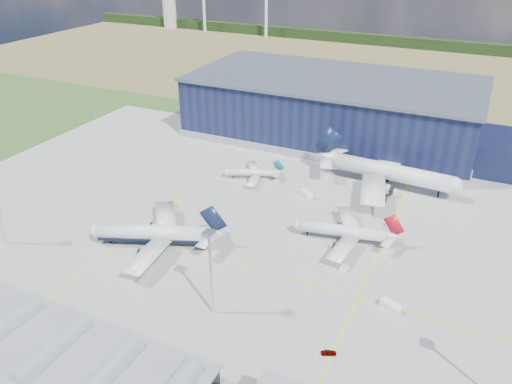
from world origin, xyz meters
The scene contains 18 objects.
ground centered at (0.00, 0.00, 0.00)m, with size 600.00×600.00×0.00m, color #2C521F.
apron centered at (0.00, 10.00, 0.03)m, with size 220.00×160.00×0.08m.
farmland centered at (0.00, 220.00, 0.00)m, with size 600.00×220.00×0.01m, color olive.
treeline centered at (0.00, 300.00, 4.00)m, with size 600.00×8.00×8.00m, color black.
hangar centered at (2.81, 94.80, 11.62)m, with size 145.00×62.00×26.10m.
glass_concourse centered at (-6.45, -60.00, 3.69)m, with size 78.00×23.00×8.60m.
light_mast_center centered at (10.00, -30.00, 15.43)m, with size 2.60×2.60×23.00m.
airliner_navy centered at (-20.19, -12.00, 6.68)m, with size 40.99×40.10×13.37m, color silver, non-canonical shape.
airliner_red centered at (28.85, 13.68, 5.32)m, with size 32.65×31.94×10.65m, color silver, non-canonical shape.
airliner_widebody centered at (34.06, 55.00, 8.91)m, with size 54.64×53.46×17.82m, color silver, non-canonical shape.
airliner_regional centered at (-13.44, 40.00, 3.72)m, with size 22.83×22.34×7.45m, color silver, non-canonical shape.
gse_tug_b centered at (-27.79, 8.97, 0.70)m, with size 2.15×3.23×1.40m, color #F7A315.
gse_van_a centered at (48.34, -10.84, 1.09)m, with size 2.17×4.97×2.17m, color white.
gse_cart_a centered at (33.67, -0.37, 0.61)m, with size 1.88×2.82×1.22m, color white.
gse_van_b centered at (10.05, 34.64, 1.15)m, with size 2.29×5.00×2.29m, color white.
gse_tug_c centered at (39.72, 62.00, 0.77)m, with size 2.20×3.52×1.54m, color #F7A315.
gse_cart_b centered at (35.71, 51.34, 0.67)m, with size 2.05×3.07×1.33m, color white.
car_a centered at (39.32, -30.95, 0.57)m, with size 1.34×3.33×1.13m, color #99999E.
Camera 1 is at (58.82, -109.36, 81.79)m, focal length 35.00 mm.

